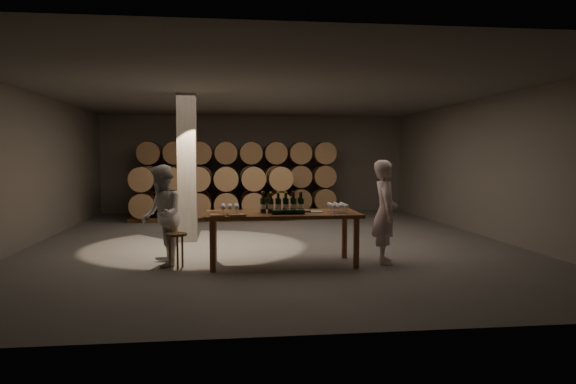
{
  "coord_description": "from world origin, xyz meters",
  "views": [
    {
      "loc": [
        -0.95,
        -11.15,
        1.86
      ],
      "look_at": [
        0.35,
        -0.37,
        1.1
      ],
      "focal_mm": 32.0,
      "sensor_mm": 36.0,
      "label": 1
    }
  ],
  "objects": [
    {
      "name": "tasting_table",
      "position": [
        0.0,
        -2.5,
        0.8
      ],
      "size": [
        2.6,
        1.1,
        0.9
      ],
      "color": "brown",
      "rests_on": "ground"
    },
    {
      "name": "pen",
      "position": [
        -0.72,
        -2.94,
        0.91
      ],
      "size": [
        0.16,
        0.03,
        0.01
      ],
      "primitive_type": "cylinder",
      "rotation": [
        0.0,
        1.57,
        -0.09
      ],
      "color": "black",
      "rests_on": "tasting_table"
    },
    {
      "name": "person_man",
      "position": [
        1.78,
        -2.57,
        0.9
      ],
      "size": [
        0.54,
        0.72,
        1.79
      ],
      "primitive_type": "imported",
      "rotation": [
        0.0,
        0.0,
        1.39
      ],
      "color": "silver",
      "rests_on": "ground"
    },
    {
      "name": "room",
      "position": [
        -1.8,
        0.2,
        1.6
      ],
      "size": [
        12.0,
        12.0,
        12.0
      ],
      "color": "#555250",
      "rests_on": "ground"
    },
    {
      "name": "glass_cluster_left",
      "position": [
        -0.9,
        -2.64,
        1.02
      ],
      "size": [
        0.3,
        0.41,
        0.17
      ],
      "color": "silver",
      "rests_on": "tasting_table"
    },
    {
      "name": "stool",
      "position": [
        -1.78,
        -2.58,
        0.48
      ],
      "size": [
        0.35,
        0.35,
        0.59
      ],
      "rotation": [
        0.0,
        0.0,
        0.21
      ],
      "color": "#50341B",
      "rests_on": "ground"
    },
    {
      "name": "lying_bottles",
      "position": [
        0.07,
        -2.8,
        0.94
      ],
      "size": [
        0.64,
        0.09,
        0.09
      ],
      "color": "black",
      "rests_on": "tasting_table"
    },
    {
      "name": "notebook_near",
      "position": [
        -0.79,
        -2.93,
        0.92
      ],
      "size": [
        0.31,
        0.27,
        0.03
      ],
      "primitive_type": "cube",
      "rotation": [
        0.0,
        0.0,
        0.27
      ],
      "color": "olive",
      "rests_on": "tasting_table"
    },
    {
      "name": "notebook_corner",
      "position": [
        -1.1,
        -2.86,
        0.91
      ],
      "size": [
        0.24,
        0.3,
        0.03
      ],
      "primitive_type": "cube",
      "rotation": [
        0.0,
        0.0,
        0.04
      ],
      "color": "olive",
      "rests_on": "tasting_table"
    },
    {
      "name": "barrel_stack_front",
      "position": [
        -1.35,
        3.8,
        0.83
      ],
      "size": [
        4.7,
        0.95,
        1.57
      ],
      "color": "#50341B",
      "rests_on": "ground"
    },
    {
      "name": "barrel_stack_back",
      "position": [
        -0.57,
        5.2,
        1.2
      ],
      "size": [
        6.26,
        0.95,
        2.31
      ],
      "color": "#50341B",
      "rests_on": "ground"
    },
    {
      "name": "glass_cluster_right",
      "position": [
        0.94,
        -2.57,
        1.01
      ],
      "size": [
        0.3,
        0.52,
        0.16
      ],
      "color": "silver",
      "rests_on": "tasting_table"
    },
    {
      "name": "bottle_cluster",
      "position": [
        -0.01,
        -2.47,
        1.03
      ],
      "size": [
        0.74,
        0.24,
        0.36
      ],
      "color": "black",
      "rests_on": "tasting_table"
    },
    {
      "name": "plate",
      "position": [
        0.57,
        -2.51,
        0.91
      ],
      "size": [
        0.26,
        0.26,
        0.01
      ],
      "primitive_type": "cylinder",
      "color": "silver",
      "rests_on": "tasting_table"
    },
    {
      "name": "person_woman",
      "position": [
        -2.05,
        -2.35,
        0.86
      ],
      "size": [
        0.81,
        0.95,
        1.72
      ],
      "primitive_type": "imported",
      "rotation": [
        0.0,
        0.0,
        -1.36
      ],
      "color": "silver",
      "rests_on": "ground"
    }
  ]
}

